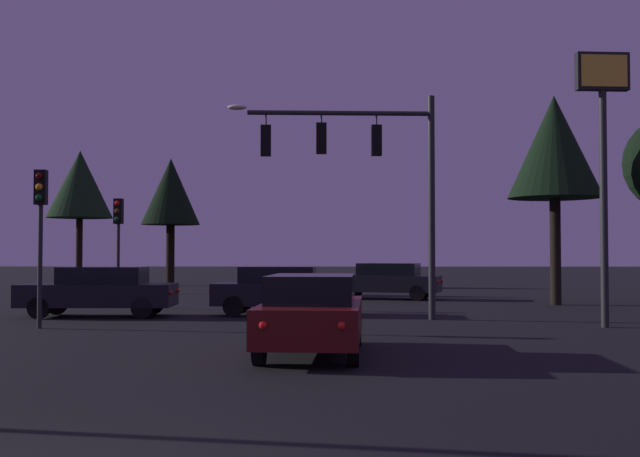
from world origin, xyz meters
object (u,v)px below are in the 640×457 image
traffic_signal_mast_arm (366,162)px  traffic_light_corner_left (118,230)px  tree_left_far (554,148)px  tree_center_horizon (171,193)px  car_crossing_right (281,290)px  car_far_lane (386,280)px  car_nearside_lane (312,313)px  store_sign_illuminated (603,126)px  car_crossing_left (100,290)px  traffic_light_corner_right (40,216)px  tree_right_cluster (80,185)px

traffic_signal_mast_arm → traffic_light_corner_left: 9.96m
tree_left_far → tree_center_horizon: size_ratio=1.04×
car_crossing_right → tree_left_far: bearing=26.3°
traffic_light_corner_left → car_far_lane: 11.46m
traffic_light_corner_left → car_far_lane: (9.84, 5.53, -1.97)m
car_nearside_lane → tree_left_far: tree_left_far is taller
car_crossing_right → store_sign_illuminated: 10.55m
car_nearside_lane → car_crossing_right: 9.56m
traffic_signal_mast_arm → store_sign_illuminated: bearing=-19.2°
car_far_lane → tree_center_horizon: tree_center_horizon is taller
car_nearside_lane → car_crossing_left: size_ratio=0.97×
traffic_light_corner_right → store_sign_illuminated: (14.64, 0.61, 2.36)m
traffic_signal_mast_arm → store_sign_illuminated: (6.14, -2.13, 0.66)m
car_crossing_left → car_far_lane: size_ratio=0.96×
traffic_light_corner_right → traffic_signal_mast_arm: bearing=17.8°
store_sign_illuminated → tree_left_far: bearing=82.0°
car_far_lane → store_sign_illuminated: bearing=-68.4°
traffic_light_corner_left → car_far_lane: traffic_light_corner_left is taller
traffic_light_corner_left → tree_right_cluster: (-4.88, 10.36, 2.54)m
traffic_light_corner_left → tree_center_horizon: size_ratio=0.51×
store_sign_illuminated → tree_right_cluster: (-19.61, 17.16, 0.04)m
traffic_signal_mast_arm → car_nearside_lane: 8.71m
car_far_lane → tree_right_cluster: size_ratio=0.70×
car_crossing_right → tree_center_horizon: size_ratio=0.58×
store_sign_illuminated → tree_left_far: (1.25, 8.83, 0.65)m
car_far_lane → tree_center_horizon: bearing=132.5°
car_nearside_lane → store_sign_illuminated: (7.47, 5.59, 4.47)m
tree_center_horizon → tree_right_cluster: size_ratio=1.09×
car_crossing_left → tree_right_cluster: (-5.37, 14.03, 4.51)m
car_far_lane → tree_left_far: bearing=-29.7°
traffic_light_corner_right → car_crossing_left: (0.40, 3.73, -2.11)m
car_crossing_left → store_sign_illuminated: size_ratio=0.66×
traffic_light_corner_left → car_crossing_left: traffic_light_corner_left is taller
car_crossing_left → tree_center_horizon: size_ratio=0.62×
traffic_light_corner_left → car_crossing_left: 4.19m
car_crossing_left → tree_left_far: 17.28m
car_nearside_lane → store_sign_illuminated: bearing=36.8°
traffic_light_corner_left → car_nearside_lane: bearing=-59.6°
car_nearside_lane → car_crossing_right: (-1.26, 9.48, -0.00)m
car_crossing_left → store_sign_illuminated: bearing=-12.4°
car_crossing_left → tree_left_far: tree_left_far is taller
traffic_light_corner_left → car_crossing_left: size_ratio=0.82×
car_far_lane → tree_center_horizon: 18.44m
traffic_signal_mast_arm → car_nearside_lane: bearing=-99.8°
store_sign_illuminated → tree_left_far: tree_left_far is taller
car_nearside_lane → tree_center_horizon: (-9.45, 31.05, 4.79)m
traffic_signal_mast_arm → traffic_light_corner_right: traffic_signal_mast_arm is taller
traffic_light_corner_left → tree_right_cluster: size_ratio=0.55×
traffic_light_corner_left → tree_left_far: bearing=7.2°
car_nearside_lane → car_crossing_right: size_ratio=1.04×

